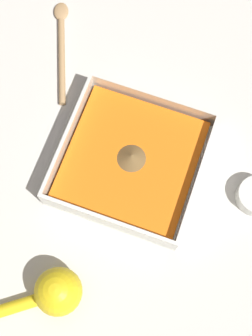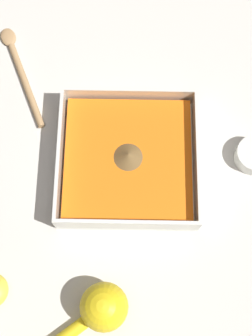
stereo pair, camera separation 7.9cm
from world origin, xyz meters
TOP-DOWN VIEW (x-y plane):
  - ground_plane at (0.00, 0.00)m, footprint 4.00×4.00m
  - square_dish at (-0.04, 0.04)m, footprint 0.24×0.24m
  - lemon_squeezer at (-0.08, -0.20)m, footprint 0.17×0.14m
  - wooden_spoon at (-0.24, 0.22)m, footprint 0.10×0.21m

SIDE VIEW (x-z plane):
  - ground_plane at x=0.00m, z-range 0.00..0.00m
  - wooden_spoon at x=-0.24m, z-range 0.00..0.01m
  - square_dish at x=-0.04m, z-range -0.01..0.05m
  - lemon_squeezer at x=-0.08m, z-range 0.00..0.07m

